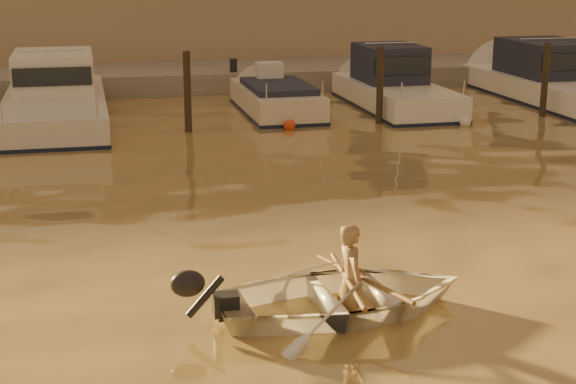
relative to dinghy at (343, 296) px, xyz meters
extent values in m
plane|color=olive|center=(-0.28, -1.88, -0.21)|extent=(160.00, 160.00, 0.00)
imported|color=white|center=(0.00, 0.00, 0.00)|extent=(3.31, 2.47, 0.65)
imported|color=#94734A|center=(0.10, 0.01, 0.20)|extent=(0.38, 0.54, 1.42)
cylinder|color=brown|center=(0.25, 0.02, 0.21)|extent=(0.64, 2.04, 0.13)
cylinder|color=brown|center=(0.05, 0.00, 0.21)|extent=(0.28, 2.10, 0.13)
cylinder|color=#2D2319|center=(-0.48, 11.92, 0.69)|extent=(0.18, 0.18, 2.20)
cylinder|color=#2D2319|center=(4.52, 11.92, 0.69)|extent=(0.18, 0.18, 2.20)
cylinder|color=#2D2319|center=(9.22, 11.92, 0.69)|extent=(0.18, 0.18, 2.20)
sphere|color=silver|center=(-3.26, 11.32, -0.11)|extent=(0.30, 0.30, 0.30)
sphere|color=red|center=(2.05, 11.65, -0.11)|extent=(0.30, 0.30, 0.30)
sphere|color=silver|center=(6.58, 11.08, -0.11)|extent=(0.30, 0.30, 0.30)
cube|color=gray|center=(-0.28, 19.62, -0.06)|extent=(52.00, 4.00, 1.00)
cube|color=#9E8466|center=(-0.28, 25.12, 2.19)|extent=(46.00, 7.00, 4.80)
camera|label=1|loc=(-2.95, -9.71, 4.06)|focal=55.00mm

